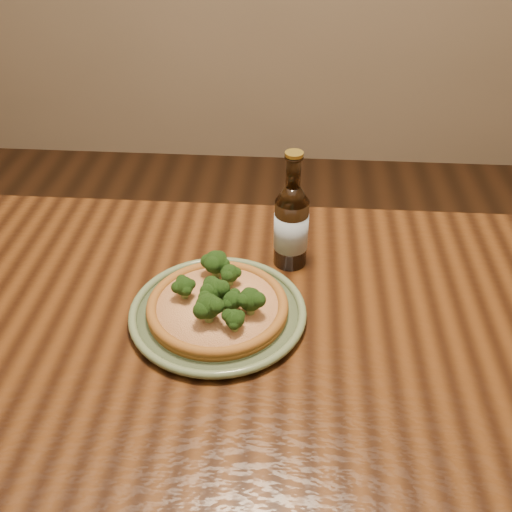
# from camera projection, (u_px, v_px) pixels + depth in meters

# --- Properties ---
(table) EXTENTS (1.60, 0.90, 0.75)m
(table) POSITION_uv_depth(u_px,v_px,m) (117.00, 390.00, 0.99)
(table) COLOR #45250E
(table) RESTS_ON ground
(plate) EXTENTS (0.29, 0.29, 0.02)m
(plate) POSITION_uv_depth(u_px,v_px,m) (218.00, 313.00, 0.99)
(plate) COLOR #5E714E
(plate) RESTS_ON table
(pizza) EXTENTS (0.23, 0.23, 0.07)m
(pizza) POSITION_uv_depth(u_px,v_px,m) (218.00, 304.00, 0.98)
(pizza) COLOR brown
(pizza) RESTS_ON plate
(beer_bottle) EXTENTS (0.06, 0.06, 0.23)m
(beer_bottle) POSITION_uv_depth(u_px,v_px,m) (291.00, 224.00, 1.07)
(beer_bottle) COLOR black
(beer_bottle) RESTS_ON table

